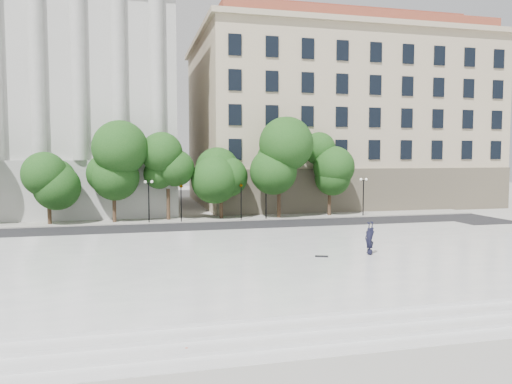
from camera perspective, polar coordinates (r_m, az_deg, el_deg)
ground at (r=27.18m, az=0.24°, el=-9.60°), size 160.00×160.00×0.00m
plaza at (r=29.98m, az=-1.16°, el=-7.85°), size 44.00×22.00×0.45m
street at (r=44.54m, az=-5.41°, el=-4.15°), size 60.00×8.00×0.02m
far_sidewalk at (r=50.43m, az=-6.41°, el=-3.12°), size 60.00×4.00×0.12m
building_west at (r=65.35m, az=-23.41°, el=9.51°), size 31.50×27.65×25.60m
building_east at (r=69.86m, az=8.51°, el=8.01°), size 36.00×26.15×23.00m
traffic_light_west at (r=48.18m, az=-8.57°, el=0.82°), size 0.89×1.69×4.17m
traffic_light_east at (r=49.07m, az=-1.72°, el=0.94°), size 0.79×1.72×4.18m
person_lying at (r=31.29m, az=12.84°, el=-6.51°), size 1.52×2.14×0.55m
skateboard at (r=30.16m, az=7.52°, el=-7.30°), size 0.80×0.48×0.08m
plaza_steps at (r=18.99m, az=7.03°, el=-15.44°), size 44.00×3.00×0.30m
street_trees at (r=49.49m, az=-8.08°, el=2.73°), size 37.80×5.63×7.94m
lamp_posts at (r=48.71m, az=-6.59°, el=0.01°), size 36.78×0.28×4.51m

